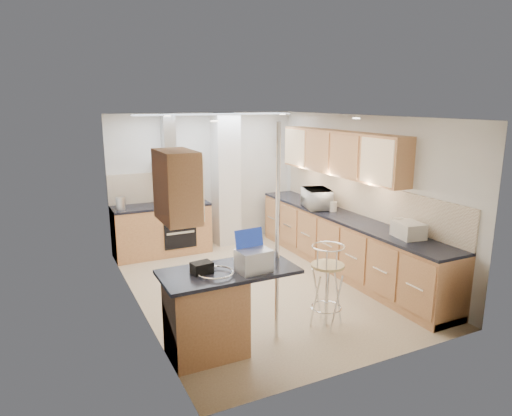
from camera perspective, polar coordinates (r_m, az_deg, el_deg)
name	(u,v)px	position (r m, az deg, el deg)	size (l,w,h in m)	color
ground	(261,285)	(6.97, 0.66, -9.66)	(4.80, 4.80, 0.00)	tan
room_shell	(269,179)	(7.00, 1.69, 3.61)	(3.64, 4.84, 2.51)	silver
right_counter	(344,243)	(7.56, 10.91, -4.32)	(0.63, 4.40, 0.92)	#AC6F44
back_counter	(162,229)	(8.38, -11.68, -2.62)	(1.70, 0.63, 0.92)	#AC6F44
peninsula	(229,310)	(5.15, -3.39, -12.56)	(1.47, 0.72, 0.94)	#AC6F44
microwave	(317,199)	(7.87, 7.64, 1.19)	(0.60, 0.40, 0.33)	white
laptop	(254,261)	(4.87, -0.28, -6.59)	(0.35, 0.26, 0.24)	#ABAFB3
bag	(202,268)	(4.88, -6.79, -7.40)	(0.21, 0.16, 0.12)	black
bar_stool_near	(217,314)	(5.02, -4.93, -13.08)	(0.40, 0.40, 0.99)	tan
bar_stool_end	(327,286)	(5.69, 8.85, -9.57)	(0.43, 0.43, 1.04)	tan
jar_a	(333,206)	(7.68, 9.62, 0.19)	(0.12, 0.12, 0.17)	beige
jar_b	(310,195)	(8.58, 6.79, 1.58)	(0.11, 0.11, 0.15)	beige
jar_c	(398,225)	(6.63, 17.27, -2.09)	(0.14, 0.14, 0.22)	#B5A891
jar_d	(404,227)	(6.70, 17.96, -2.31)	(0.10, 0.10, 0.14)	white
bread_bin	(409,230)	(6.46, 18.53, -2.61)	(0.32, 0.40, 0.21)	beige
kettle	(121,203)	(8.02, -16.55, 0.57)	(0.16, 0.16, 0.22)	silver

